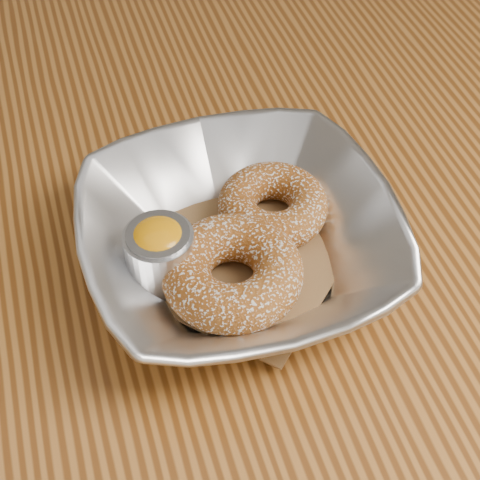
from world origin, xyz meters
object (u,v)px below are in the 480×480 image
object	(u,v)px
donut_front	(232,272)
ramekin	(160,252)
table	(144,300)
serving_bowl	(240,241)
donut_back	(273,205)

from	to	relation	value
donut_front	ramekin	xyz separation A→B (m)	(-0.05, 0.03, 0.01)
table	donut_front	bearing A→B (deg)	-57.75
serving_bowl	donut_back	size ratio (longest dim) A/B	2.71
serving_bowl	donut_back	xyz separation A→B (m)	(0.04, 0.03, -0.00)
table	donut_front	xyz separation A→B (m)	(0.06, -0.09, 0.13)
table	ramekin	xyz separation A→B (m)	(0.01, -0.06, 0.13)
table	donut_back	size ratio (longest dim) A/B	13.82
donut_back	serving_bowl	bearing A→B (deg)	-139.53
table	donut_front	distance (m)	0.17
serving_bowl	donut_back	world-z (taller)	serving_bowl
serving_bowl	donut_front	distance (m)	0.03
table	serving_bowl	world-z (taller)	serving_bowl
table	donut_front	size ratio (longest dim) A/B	11.63
table	ramekin	bearing A→B (deg)	-80.02
serving_bowl	donut_back	distance (m)	0.05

